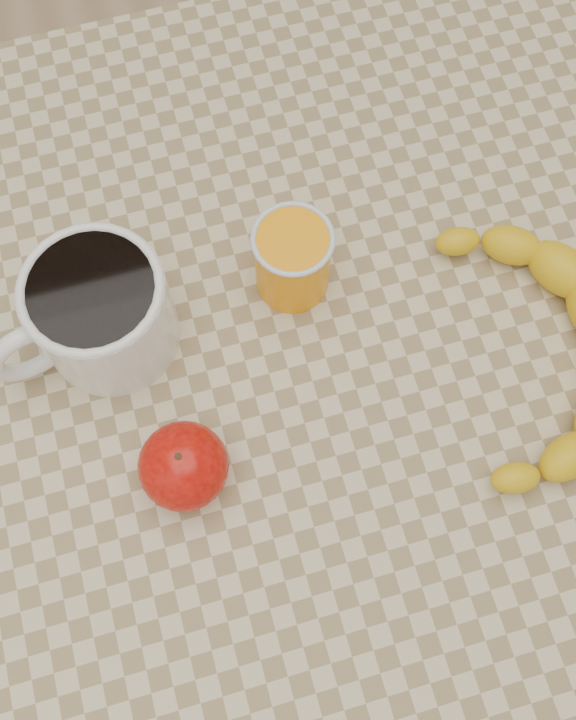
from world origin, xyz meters
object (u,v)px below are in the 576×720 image
object	(u,v)px
table	(288,399)
orange_juice_glass	(293,260)
banana	(539,352)
apple	(184,466)
coffee_mug	(98,312)

from	to	relation	value
table	orange_juice_glass	bearing A→B (deg)	71.38
orange_juice_glass	banana	xyz separation A→B (m)	(0.17, -0.13, -0.02)
orange_juice_glass	banana	size ratio (longest dim) A/B	0.24
apple	table	bearing A→B (deg)	32.68
orange_juice_glass	apple	xyz separation A→B (m)	(-0.13, -0.14, -0.01)
table	coffee_mug	size ratio (longest dim) A/B	4.85
orange_juice_glass	coffee_mug	bearing A→B (deg)	-177.24
table	banana	bearing A→B (deg)	-14.20
table	orange_juice_glass	xyz separation A→B (m)	(0.03, 0.08, 0.13)
apple	banana	bearing A→B (deg)	2.83
table	orange_juice_glass	distance (m)	0.15
table	orange_juice_glass	world-z (taller)	orange_juice_glass
coffee_mug	banana	distance (m)	0.35
apple	banana	size ratio (longest dim) A/B	0.24
orange_juice_glass	apple	size ratio (longest dim) A/B	1.02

